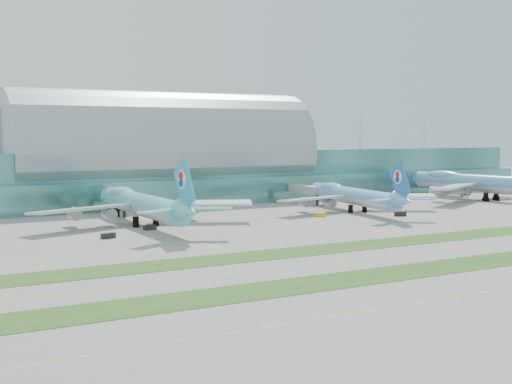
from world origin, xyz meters
TOP-DOWN VIEW (x-y plane):
  - ground at (0.00, 0.00)m, footprint 700.00×700.00m
  - terminal at (0.01, 128.79)m, footprint 340.00×69.10m
  - grass_strip_near at (0.00, -28.00)m, footprint 420.00×12.00m
  - grass_strip_far at (0.00, 2.00)m, footprint 420.00×12.00m
  - taxiline_b at (0.00, -14.00)m, footprint 420.00×0.35m
  - taxiline_c at (0.00, 18.00)m, footprint 420.00×0.35m
  - taxiline_d at (0.00, 40.00)m, footprint 420.00×0.35m
  - airliner_b at (-33.16, 65.17)m, footprint 67.36×76.46m
  - airliner_c at (42.79, 62.65)m, footprint 58.83×67.44m
  - airliner_d at (113.57, 69.67)m, footprint 73.68×84.00m
  - gse_c at (-50.27, 43.87)m, footprint 3.94×2.45m
  - gse_d at (-35.05, 53.53)m, footprint 3.54×1.76m
  - gse_e at (24.17, 55.30)m, footprint 3.84×2.57m
  - gse_f at (47.45, 43.46)m, footprint 3.99×2.78m

SIDE VIEW (x-z plane):
  - ground at x=0.00m, z-range 0.00..0.00m
  - taxiline_b at x=0.00m, z-range 0.00..0.01m
  - taxiline_c at x=0.00m, z-range 0.00..0.01m
  - taxiline_d at x=0.00m, z-range 0.00..0.01m
  - grass_strip_near at x=0.00m, z-range 0.00..0.08m
  - grass_strip_far at x=0.00m, z-range 0.00..0.08m
  - gse_e at x=24.17m, z-range 0.00..1.35m
  - gse_d at x=-35.05m, z-range 0.00..1.37m
  - gse_c at x=-50.27m, z-range 0.00..1.42m
  - gse_f at x=47.45m, z-range 0.00..1.60m
  - airliner_c at x=42.79m, z-range -3.56..15.05m
  - airliner_b at x=-33.16m, z-range -4.03..17.02m
  - airliner_d at x=113.57m, z-range -4.43..18.68m
  - terminal at x=0.01m, z-range -3.77..32.23m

